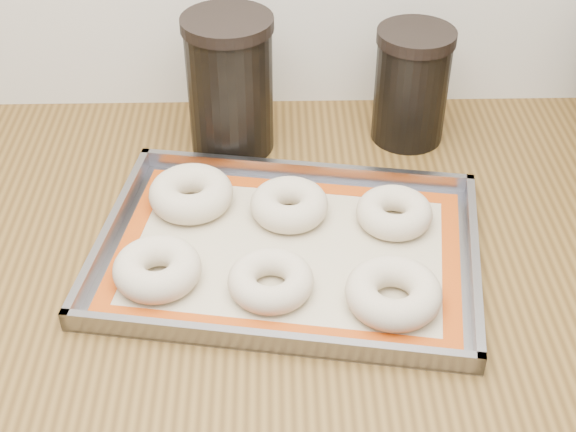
{
  "coord_description": "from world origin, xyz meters",
  "views": [
    {
      "loc": [
        -0.26,
        0.88,
        1.55
      ],
      "look_at": [
        -0.24,
        1.63,
        0.96
      ],
      "focal_mm": 50.0,
      "sensor_mm": 36.0,
      "label": 1
    }
  ],
  "objects_px": {
    "bagel_front_right": "(393,293)",
    "bagel_back_mid": "(289,205)",
    "bagel_front_left": "(157,269)",
    "canister_left": "(230,84)",
    "canister_mid": "(411,85)",
    "bagel_back_left": "(191,194)",
    "bagel_front_mid": "(271,281)",
    "baking_tray": "(288,250)",
    "bagel_back_right": "(394,213)"
  },
  "relations": [
    {
      "from": "bagel_back_right",
      "to": "baking_tray",
      "type": "bearing_deg",
      "value": -159.18
    },
    {
      "from": "bagel_front_left",
      "to": "bagel_front_mid",
      "type": "height_order",
      "value": "bagel_front_left"
    },
    {
      "from": "bagel_front_right",
      "to": "bagel_back_mid",
      "type": "xyz_separation_m",
      "value": [
        -0.11,
        0.17,
        0.0
      ]
    },
    {
      "from": "bagel_back_right",
      "to": "canister_mid",
      "type": "height_order",
      "value": "canister_mid"
    },
    {
      "from": "bagel_front_right",
      "to": "canister_left",
      "type": "height_order",
      "value": "canister_left"
    },
    {
      "from": "bagel_front_right",
      "to": "baking_tray",
      "type": "bearing_deg",
      "value": 140.64
    },
    {
      "from": "bagel_front_mid",
      "to": "bagel_front_right",
      "type": "bearing_deg",
      "value": -10.37
    },
    {
      "from": "bagel_front_left",
      "to": "bagel_front_right",
      "type": "bearing_deg",
      "value": -9.62
    },
    {
      "from": "baking_tray",
      "to": "bagel_back_right",
      "type": "distance_m",
      "value": 0.15
    },
    {
      "from": "baking_tray",
      "to": "bagel_front_left",
      "type": "relative_size",
      "value": 4.89
    },
    {
      "from": "bagel_front_left",
      "to": "canister_left",
      "type": "relative_size",
      "value": 0.52
    },
    {
      "from": "bagel_front_left",
      "to": "bagel_back_mid",
      "type": "bearing_deg",
      "value": 37.37
    },
    {
      "from": "bagel_front_mid",
      "to": "bagel_back_left",
      "type": "bearing_deg",
      "value": 121.99
    },
    {
      "from": "canister_mid",
      "to": "canister_left",
      "type": "bearing_deg",
      "value": -175.87
    },
    {
      "from": "bagel_front_right",
      "to": "canister_mid",
      "type": "height_order",
      "value": "canister_mid"
    },
    {
      "from": "bagel_front_left",
      "to": "bagel_back_mid",
      "type": "distance_m",
      "value": 0.2
    },
    {
      "from": "bagel_back_mid",
      "to": "canister_left",
      "type": "height_order",
      "value": "canister_left"
    },
    {
      "from": "baking_tray",
      "to": "canister_mid",
      "type": "relative_size",
      "value": 2.98
    },
    {
      "from": "bagel_front_right",
      "to": "bagel_back_mid",
      "type": "relative_size",
      "value": 1.09
    },
    {
      "from": "bagel_back_mid",
      "to": "bagel_back_right",
      "type": "xyz_separation_m",
      "value": [
        0.13,
        -0.02,
        -0.0
      ]
    },
    {
      "from": "bagel_back_left",
      "to": "canister_left",
      "type": "bearing_deg",
      "value": 71.99
    },
    {
      "from": "bagel_front_right",
      "to": "canister_left",
      "type": "bearing_deg",
      "value": 119.35
    },
    {
      "from": "bagel_front_mid",
      "to": "canister_mid",
      "type": "distance_m",
      "value": 0.4
    },
    {
      "from": "bagel_front_mid",
      "to": "bagel_back_left",
      "type": "distance_m",
      "value": 0.2
    },
    {
      "from": "bagel_front_mid",
      "to": "bagel_front_right",
      "type": "xyz_separation_m",
      "value": [
        0.14,
        -0.03,
        0.0
      ]
    },
    {
      "from": "bagel_front_right",
      "to": "bagel_back_right",
      "type": "xyz_separation_m",
      "value": [
        0.02,
        0.15,
        -0.0
      ]
    },
    {
      "from": "bagel_front_left",
      "to": "canister_left",
      "type": "distance_m",
      "value": 0.32
    },
    {
      "from": "canister_left",
      "to": "bagel_front_right",
      "type": "bearing_deg",
      "value": -60.65
    },
    {
      "from": "baking_tray",
      "to": "bagel_front_left",
      "type": "xyz_separation_m",
      "value": [
        -0.15,
        -0.05,
        0.02
      ]
    },
    {
      "from": "bagel_front_left",
      "to": "canister_left",
      "type": "height_order",
      "value": "canister_left"
    },
    {
      "from": "bagel_front_left",
      "to": "bagel_back_mid",
      "type": "relative_size",
      "value": 1.03
    },
    {
      "from": "bagel_back_mid",
      "to": "canister_mid",
      "type": "distance_m",
      "value": 0.27
    },
    {
      "from": "bagel_front_mid",
      "to": "bagel_back_mid",
      "type": "distance_m",
      "value": 0.14
    },
    {
      "from": "bagel_front_right",
      "to": "bagel_back_mid",
      "type": "height_order",
      "value": "same"
    },
    {
      "from": "bagel_front_mid",
      "to": "bagel_back_left",
      "type": "relative_size",
      "value": 0.9
    },
    {
      "from": "baking_tray",
      "to": "bagel_back_left",
      "type": "xyz_separation_m",
      "value": [
        -0.12,
        0.1,
        0.02
      ]
    },
    {
      "from": "baking_tray",
      "to": "bagel_front_right",
      "type": "relative_size",
      "value": 4.61
    },
    {
      "from": "baking_tray",
      "to": "bagel_front_mid",
      "type": "bearing_deg",
      "value": -106.97
    },
    {
      "from": "bagel_back_left",
      "to": "bagel_back_mid",
      "type": "height_order",
      "value": "bagel_back_left"
    },
    {
      "from": "baking_tray",
      "to": "bagel_back_mid",
      "type": "xyz_separation_m",
      "value": [
        0.0,
        0.07,
        0.02
      ]
    },
    {
      "from": "bagel_back_left",
      "to": "canister_mid",
      "type": "height_order",
      "value": "canister_mid"
    },
    {
      "from": "baking_tray",
      "to": "bagel_front_right",
      "type": "xyz_separation_m",
      "value": [
        0.12,
        -0.1,
        0.02
      ]
    },
    {
      "from": "baking_tray",
      "to": "canister_left",
      "type": "bearing_deg",
      "value": 107.06
    },
    {
      "from": "bagel_back_mid",
      "to": "baking_tray",
      "type": "bearing_deg",
      "value": -92.64
    },
    {
      "from": "bagel_back_right",
      "to": "bagel_front_mid",
      "type": "bearing_deg",
      "value": -142.24
    },
    {
      "from": "bagel_front_mid",
      "to": "bagel_front_left",
      "type": "bearing_deg",
      "value": 171.16
    },
    {
      "from": "bagel_back_left",
      "to": "canister_mid",
      "type": "xyz_separation_m",
      "value": [
        0.31,
        0.17,
        0.06
      ]
    },
    {
      "from": "bagel_back_left",
      "to": "bagel_front_right",
      "type": "bearing_deg",
      "value": -38.29
    },
    {
      "from": "bagel_front_right",
      "to": "bagel_back_mid",
      "type": "distance_m",
      "value": 0.2
    },
    {
      "from": "bagel_front_right",
      "to": "canister_left",
      "type": "relative_size",
      "value": 0.55
    }
  ]
}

